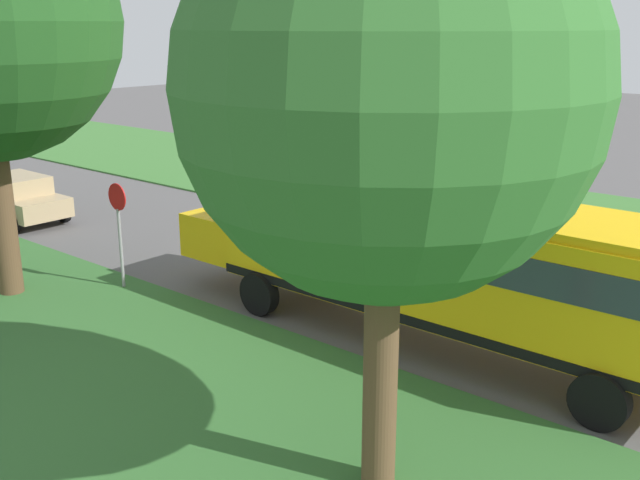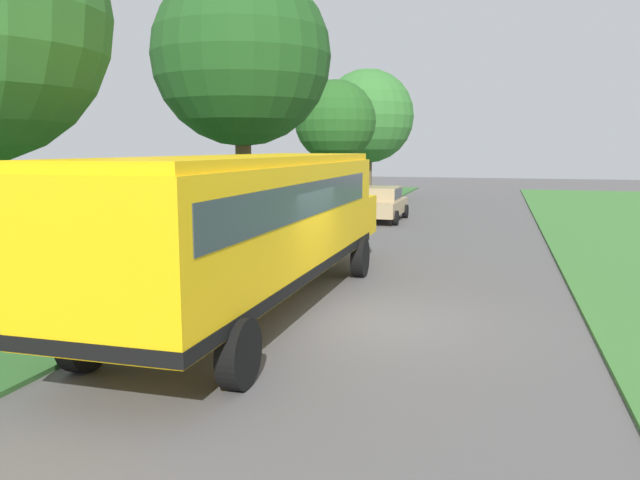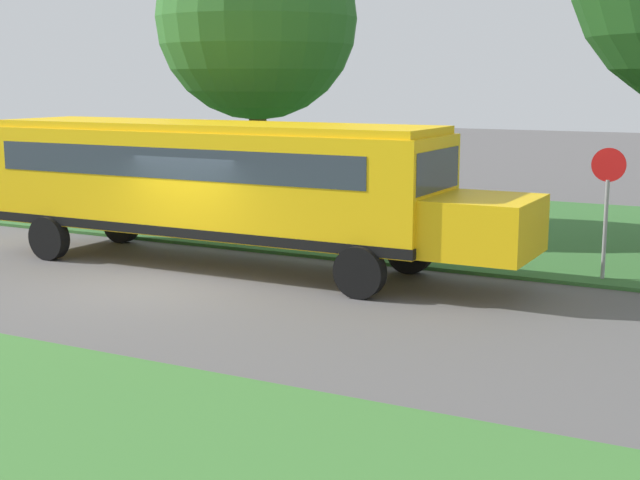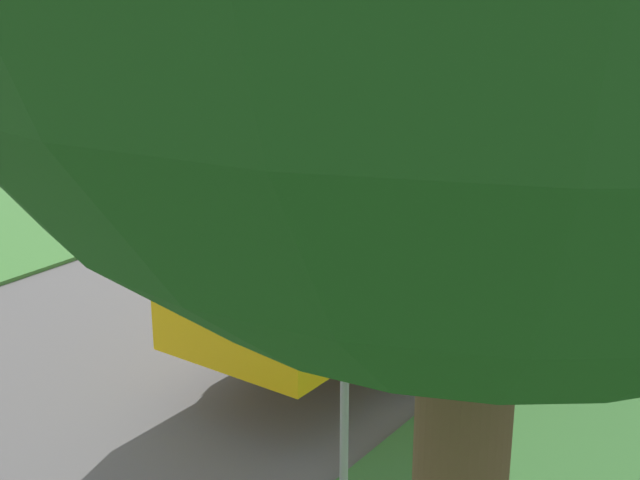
% 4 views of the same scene
% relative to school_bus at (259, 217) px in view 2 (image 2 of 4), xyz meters
% --- Properties ---
extents(ground_plane, '(120.00, 120.00, 0.00)m').
position_rel_school_bus_xyz_m(ground_plane, '(2.32, -0.12, -1.92)').
color(ground_plane, '#565454').
extents(school_bus, '(2.85, 12.42, 3.16)m').
position_rel_school_bus_xyz_m(school_bus, '(0.00, 0.00, 0.00)').
color(school_bus, yellow).
rests_on(school_bus, ground).
extents(car_tan_nearest, '(2.02, 4.40, 1.56)m').
position_rel_school_bus_xyz_m(car_tan_nearest, '(-0.48, 16.31, -1.05)').
color(car_tan_nearest, tan).
rests_on(car_tan_nearest, ground).
extents(oak_tree_roadside_mid, '(6.34, 6.34, 9.69)m').
position_rel_school_bus_xyz_m(oak_tree_roadside_mid, '(-4.18, 9.57, 4.70)').
color(oak_tree_roadside_mid, brown).
rests_on(oak_tree_roadside_mid, ground).
extents(oak_tree_far_end, '(4.07, 4.07, 6.68)m').
position_rel_school_bus_xyz_m(oak_tree_far_end, '(-3.31, 18.93, 2.69)').
color(oak_tree_far_end, '#4C3826').
rests_on(oak_tree_far_end, ground).
extents(oak_tree_across_road, '(5.89, 5.89, 8.24)m').
position_rel_school_bus_xyz_m(oak_tree_across_road, '(-3.62, 28.05, 3.43)').
color(oak_tree_across_road, brown).
rests_on(oak_tree_across_road, ground).
extents(stop_sign, '(0.08, 0.68, 2.74)m').
position_rel_school_bus_xyz_m(stop_sign, '(-2.28, 7.72, -0.19)').
color(stop_sign, gray).
rests_on(stop_sign, ground).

